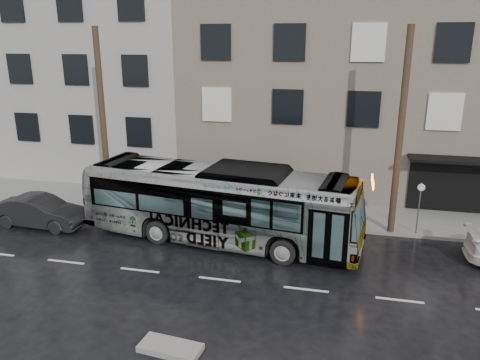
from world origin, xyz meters
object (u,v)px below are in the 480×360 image
Objects in this scene: utility_pole_front at (400,134)px; utility_pole_rear at (103,122)px; dark_sedan at (40,212)px; bus at (219,204)px; sign_post at (419,208)px.

utility_pole_rear is at bearing 180.00° from utility_pole_front.
dark_sedan is (-2.15, -2.72, -3.91)m from utility_pole_rear.
utility_pole_front is at bearing -64.89° from bus.
bus is at bearing -162.40° from utility_pole_front.
utility_pole_rear is 2.01× the size of dark_sedan.
dark_sedan is (-17.25, -2.72, -0.61)m from sign_post.
utility_pole_rear is at bearing -36.56° from dark_sedan.
sign_post is (15.10, 0.00, -3.30)m from utility_pole_rear.
bus is at bearing -164.55° from sign_post.
sign_post is 8.87m from bus.
utility_pole_rear is 15.46m from sign_post.
utility_pole_rear is 5.23m from dark_sedan.
sign_post is (1.10, 0.00, -3.30)m from utility_pole_front.
utility_pole_rear is at bearing 180.00° from sign_post.
dark_sedan is at bearing -128.37° from utility_pole_rear.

